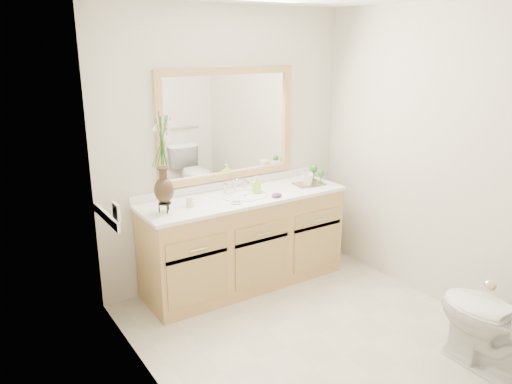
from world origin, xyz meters
TOP-DOWN VIEW (x-y plane):
  - floor at (0.00, 0.00)m, footprint 2.60×2.60m
  - wall_back at (0.00, 1.30)m, footprint 2.40×0.02m
  - wall_front at (0.00, -1.30)m, footprint 2.40×0.02m
  - wall_left at (-1.20, 0.00)m, footprint 0.02×2.60m
  - wall_right at (1.20, 0.00)m, footprint 0.02×2.60m
  - vanity at (0.00, 1.01)m, footprint 1.80×0.55m
  - counter at (0.00, 1.01)m, footprint 1.84×0.57m
  - sink at (0.00, 1.00)m, footprint 0.38×0.34m
  - mirror at (0.00, 1.28)m, footprint 1.32×0.04m
  - switch_plate at (-1.19, 0.76)m, footprint 0.02×0.12m
  - door at (-0.30, -1.29)m, footprint 0.80×0.03m
  - toilet at (0.70, -0.92)m, footprint 0.42×0.75m
  - flower_vase at (-0.74, 0.98)m, footprint 0.18×0.18m
  - tumbler at (-0.52, 1.00)m, footprint 0.06×0.06m
  - soap_dish at (-0.17, 0.86)m, footprint 0.10×0.10m
  - soap_bottle at (0.13, 1.02)m, footprint 0.08×0.08m
  - purple_dish at (0.21, 0.82)m, footprint 0.11×0.09m
  - tray at (0.68, 0.98)m, footprint 0.29×0.21m
  - mug_left at (0.63, 0.93)m, footprint 0.13×0.13m
  - mug_right at (0.69, 1.01)m, footprint 0.10×0.10m
  - goblet_front at (0.77, 0.92)m, footprint 0.06×0.06m
  - goblet_back at (0.79, 1.04)m, footprint 0.07×0.07m

SIDE VIEW (x-z plane):
  - floor at x=0.00m, z-range 0.00..0.00m
  - toilet at x=0.70m, z-range 0.00..0.74m
  - vanity at x=0.00m, z-range 0.00..0.80m
  - sink at x=0.00m, z-range 0.66..0.89m
  - counter at x=0.00m, z-range 0.80..0.83m
  - tray at x=0.68m, z-range 0.83..0.84m
  - soap_dish at x=-0.17m, z-range 0.82..0.86m
  - purple_dish at x=0.21m, z-range 0.83..0.86m
  - tumbler at x=-0.52m, z-range 0.83..0.91m
  - mug_right at x=0.69m, z-range 0.84..0.94m
  - mug_left at x=0.63m, z-range 0.84..0.95m
  - soap_bottle at x=0.13m, z-range 0.83..0.97m
  - goblet_front at x=0.77m, z-range 0.87..1.00m
  - goblet_back at x=0.79m, z-range 0.87..1.02m
  - switch_plate at x=-1.19m, z-range 0.92..1.04m
  - door at x=-0.30m, z-range 0.00..2.00m
  - wall_back at x=0.00m, z-range 0.00..2.40m
  - wall_front at x=0.00m, z-range 0.00..2.40m
  - wall_left at x=-1.20m, z-range 0.00..2.40m
  - wall_right at x=1.20m, z-range 0.00..2.40m
  - flower_vase at x=-0.74m, z-range 0.96..1.70m
  - mirror at x=0.00m, z-range 0.92..1.89m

